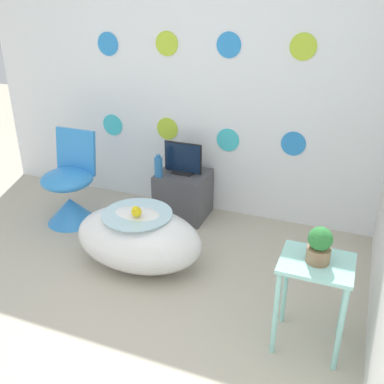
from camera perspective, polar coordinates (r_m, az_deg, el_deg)
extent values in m
plane|color=#BCB29E|center=(2.90, -16.23, -20.24)|extent=(12.00, 12.00, 0.00)
cube|color=white|center=(4.05, 0.80, 15.05)|extent=(4.28, 0.04, 2.60)
cylinder|color=#3DC6D6|center=(4.55, -10.05, 8.38)|extent=(0.21, 0.01, 0.21)
cylinder|color=#B2D633|center=(4.27, -3.16, 8.02)|extent=(0.21, 0.01, 0.21)
cylinder|color=#3DC6D6|center=(4.08, 4.57, 6.60)|extent=(0.21, 0.01, 0.21)
cylinder|color=#2D8CE0|center=(3.94, 12.74, 5.99)|extent=(0.21, 0.01, 0.21)
cylinder|color=#2D8CE0|center=(4.38, -10.64, 17.99)|extent=(0.21, 0.01, 0.21)
cylinder|color=#B2D633|center=(4.10, -3.24, 18.30)|extent=(0.21, 0.01, 0.21)
cylinder|color=#2D8CE0|center=(3.90, 4.68, 18.11)|extent=(0.21, 0.01, 0.21)
cylinder|color=#B2D633|center=(3.77, 13.94, 17.47)|extent=(0.21, 0.01, 0.21)
ellipsoid|color=white|center=(3.47, -6.78, -5.88)|extent=(1.01, 0.64, 0.47)
cylinder|color=#B2DBEA|center=(3.37, -6.97, -2.78)|extent=(0.53, 0.53, 0.01)
sphere|color=yellow|center=(3.27, -7.07, -2.53)|extent=(0.08, 0.08, 0.08)
sphere|color=yellow|center=(3.25, -7.21, -2.19)|extent=(0.05, 0.05, 0.05)
cone|color=orange|center=(3.23, -7.38, -2.35)|extent=(0.02, 0.02, 0.02)
cone|color=#338CE0|center=(4.26, -15.12, -2.20)|extent=(0.44, 0.44, 0.23)
ellipsoid|color=#338CE0|center=(4.13, -15.60, 1.57)|extent=(0.46, 0.46, 0.16)
cube|color=#338CE0|center=(4.19, -14.53, 5.01)|extent=(0.39, 0.09, 0.41)
cube|color=#4C4C51|center=(4.17, -1.12, -0.32)|extent=(0.45, 0.41, 0.43)
cube|color=white|center=(3.97, -2.24, -0.47)|extent=(0.38, 0.01, 0.12)
cube|color=black|center=(4.08, -1.15, 2.55)|extent=(0.18, 0.12, 0.02)
cube|color=black|center=(4.03, -1.14, 4.41)|extent=(0.35, 0.01, 0.28)
cube|color=#0F1E38|center=(4.02, -1.19, 4.36)|extent=(0.33, 0.01, 0.26)
cylinder|color=#2D72B7|center=(3.99, -4.28, 3.18)|extent=(0.07, 0.07, 0.18)
cylinder|color=#2D72B7|center=(3.96, -4.33, 4.55)|extent=(0.04, 0.04, 0.03)
cube|color=#99E0D8|center=(2.64, 15.58, -8.71)|extent=(0.41, 0.34, 0.02)
cylinder|color=#99E0D8|center=(2.71, 10.56, -14.95)|extent=(0.03, 0.03, 0.57)
cylinder|color=#99E0D8|center=(2.70, 18.30, -16.28)|extent=(0.03, 0.03, 0.57)
cylinder|color=#99E0D8|center=(2.94, 11.78, -11.43)|extent=(0.03, 0.03, 0.57)
cylinder|color=#99E0D8|center=(2.93, 18.81, -12.62)|extent=(0.03, 0.03, 0.57)
cylinder|color=#8C6B4C|center=(2.61, 15.73, -7.66)|extent=(0.13, 0.13, 0.09)
sphere|color=#2D7A38|center=(2.56, 16.00, -5.73)|extent=(0.13, 0.13, 0.13)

